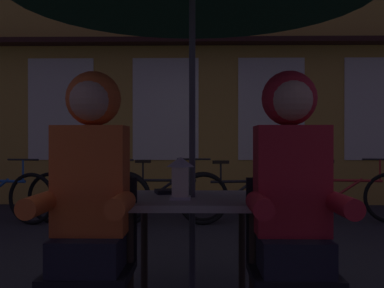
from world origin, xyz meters
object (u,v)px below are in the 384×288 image
(book, at_px, (172,191))
(bicycle_fourth, at_px, (242,197))
(chair_left, at_px, (93,257))
(bicycle_third, at_px, (164,195))
(cafe_table, at_px, (192,215))
(lantern, at_px, (180,177))
(person_right_hooded, at_px, (292,185))
(chair_right, at_px, (290,258))
(bicycle_fifth, at_px, (348,196))
(person_left_hooded, at_px, (90,185))
(bicycle_second, at_px, (88,197))

(book, bearing_deg, bicycle_fourth, 63.29)
(chair_left, bearing_deg, bicycle_third, 89.23)
(cafe_table, height_order, lantern, lantern)
(lantern, xyz_separation_m, person_right_hooded, (0.54, -0.32, -0.01))
(chair_right, xyz_separation_m, book, (-0.60, 0.55, 0.26))
(bicycle_fourth, height_order, bicycle_fifth, same)
(person_right_hooded, bearing_deg, cafe_table, 138.43)
(bicycle_fourth, bearing_deg, lantern, -100.72)
(lantern, bearing_deg, chair_left, -147.82)
(chair_right, bearing_deg, person_right_hooded, -90.00)
(person_left_hooded, bearing_deg, chair_right, 3.39)
(cafe_table, xyz_separation_m, person_right_hooded, (0.48, -0.43, 0.21))
(chair_right, xyz_separation_m, bicycle_fourth, (0.11, 3.69, -0.14))
(lantern, height_order, chair_right, lantern)
(person_left_hooded, height_order, person_right_hooded, same)
(chair_right, height_order, book, chair_right)
(bicycle_fifth, bearing_deg, person_right_hooded, -111.18)
(cafe_table, xyz_separation_m, chair_right, (0.48, -0.37, -0.15))
(lantern, height_order, bicycle_second, lantern)
(lantern, distance_m, bicycle_fourth, 3.52)
(chair_left, xyz_separation_m, person_left_hooded, (-0.00, -0.06, 0.36))
(person_left_hooded, height_order, book, person_left_hooded)
(person_left_hooded, distance_m, book, 0.71)
(bicycle_fourth, bearing_deg, bicycle_third, 171.69)
(bicycle_fourth, distance_m, bicycle_fifth, 1.42)
(cafe_table, xyz_separation_m, bicycle_fifth, (1.99, 3.48, -0.29))
(chair_right, distance_m, person_right_hooded, 0.36)
(bicycle_fifth, bearing_deg, chair_right, -111.47)
(lantern, xyz_separation_m, chair_left, (-0.42, -0.26, -0.37))
(bicycle_fifth, bearing_deg, chair_left, -122.73)
(bicycle_fourth, bearing_deg, chair_left, -106.13)
(cafe_table, relative_size, bicycle_fourth, 0.45)
(lantern, bearing_deg, chair_right, -25.87)
(person_right_hooded, relative_size, bicycle_second, 0.84)
(person_right_hooded, bearing_deg, lantern, 149.47)
(bicycle_fourth, bearing_deg, bicycle_fifth, 6.55)
(lantern, height_order, chair_left, lantern)
(bicycle_second, xyz_separation_m, book, (1.27, -3.06, 0.41))
(cafe_table, relative_size, person_right_hooded, 0.53)
(cafe_table, height_order, chair_right, chair_right)
(person_left_hooded, xyz_separation_m, bicycle_fifth, (2.47, 3.91, -0.50))
(lantern, height_order, book, lantern)
(cafe_table, relative_size, person_left_hooded, 0.53)
(cafe_table, xyz_separation_m, chair_left, (-0.48, -0.37, -0.15))
(chair_left, height_order, person_left_hooded, person_left_hooded)
(bicycle_fourth, bearing_deg, book, -102.76)
(cafe_table, distance_m, person_left_hooded, 0.67)
(cafe_table, height_order, bicycle_second, bicycle_second)
(bicycle_second, bearing_deg, bicycle_fourth, 2.09)
(chair_left, height_order, bicycle_third, chair_left)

